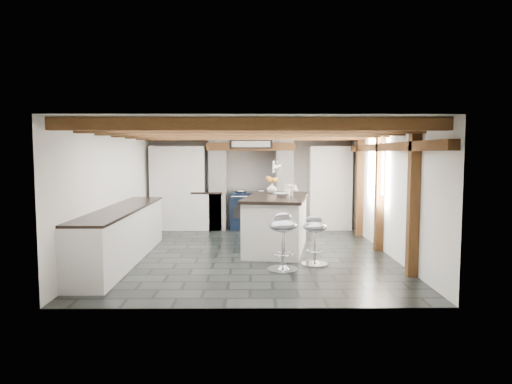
{
  "coord_description": "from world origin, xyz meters",
  "views": [
    {
      "loc": [
        0.03,
        -8.3,
        1.86
      ],
      "look_at": [
        0.1,
        0.4,
        1.1
      ],
      "focal_mm": 32.0,
      "sensor_mm": 36.0,
      "label": 1
    }
  ],
  "objects_px": {
    "range_cooker": "(251,210)",
    "kitchen_island": "(277,222)",
    "bar_stool_near": "(315,235)",
    "bar_stool_far": "(283,235)"
  },
  "relations": [
    {
      "from": "kitchen_island",
      "to": "bar_stool_far",
      "type": "relative_size",
      "value": 2.46
    },
    {
      "from": "range_cooker",
      "to": "bar_stool_near",
      "type": "relative_size",
      "value": 1.23
    },
    {
      "from": "kitchen_island",
      "to": "bar_stool_far",
      "type": "height_order",
      "value": "kitchen_island"
    },
    {
      "from": "range_cooker",
      "to": "kitchen_island",
      "type": "distance_m",
      "value": 2.41
    },
    {
      "from": "bar_stool_far",
      "to": "bar_stool_near",
      "type": "bearing_deg",
      "value": 7.74
    },
    {
      "from": "kitchen_island",
      "to": "bar_stool_far",
      "type": "bearing_deg",
      "value": -79.35
    },
    {
      "from": "bar_stool_near",
      "to": "range_cooker",
      "type": "bearing_deg",
      "value": 113.92
    },
    {
      "from": "bar_stool_near",
      "to": "bar_stool_far",
      "type": "height_order",
      "value": "bar_stool_far"
    },
    {
      "from": "kitchen_island",
      "to": "bar_stool_near",
      "type": "distance_m",
      "value": 1.34
    },
    {
      "from": "kitchen_island",
      "to": "bar_stool_far",
      "type": "distance_m",
      "value": 1.56
    }
  ]
}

